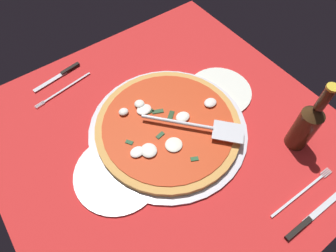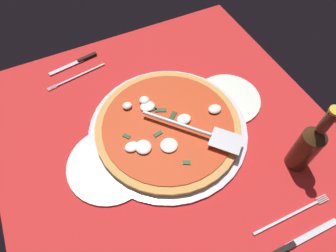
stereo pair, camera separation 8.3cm
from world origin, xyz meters
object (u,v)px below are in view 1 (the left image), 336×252
at_px(pizza, 168,126).
at_px(place_setting_near, 306,206).
at_px(dinner_plate_right, 219,91).
at_px(pizza_server, 199,126).
at_px(place_setting_far, 63,82).
at_px(dinner_plate_left, 118,173).
at_px(beer_bottle, 307,125).

distance_m(pizza, place_setting_near, 0.41).
relative_size(dinner_plate_right, pizza_server, 0.85).
distance_m(pizza, place_setting_far, 0.39).
xyz_separation_m(dinner_plate_right, place_setting_near, (-0.08, -0.41, -0.00)).
distance_m(pizza, pizza_server, 0.09).
xyz_separation_m(dinner_plate_left, beer_bottle, (0.45, -0.21, 0.09)).
xyz_separation_m(pizza_server, beer_bottle, (0.21, -0.18, 0.04)).
distance_m(pizza_server, place_setting_far, 0.48).
distance_m(place_setting_near, beer_bottle, 0.20).
height_order(pizza_server, place_setting_far, pizza_server).
xyz_separation_m(dinner_plate_right, beer_bottle, (0.05, -0.27, 0.09)).
distance_m(dinner_plate_right, pizza, 0.22).
relative_size(dinner_plate_left, place_setting_near, 1.01).
bearing_deg(dinner_plate_right, pizza_server, -151.47).
bearing_deg(pizza, dinner_plate_left, -169.38).
relative_size(pizza_server, beer_bottle, 1.00).
relative_size(dinner_plate_right, place_setting_far, 0.97).
distance_m(pizza_server, beer_bottle, 0.28).
distance_m(dinner_plate_right, pizza_server, 0.19).
bearing_deg(pizza, place_setting_far, 115.64).
xyz_separation_m(dinner_plate_left, place_setting_far, (0.02, 0.39, -0.00)).
bearing_deg(dinner_plate_left, pizza, 10.62).
relative_size(pizza, place_setting_far, 1.98).
height_order(dinner_plate_right, pizza, pizza).
bearing_deg(beer_bottle, place_setting_far, 125.93).
xyz_separation_m(pizza, pizza_server, (0.06, -0.07, 0.03)).
bearing_deg(place_setting_near, place_setting_far, 114.37).
bearing_deg(pizza, place_setting_near, -69.68).
height_order(place_setting_near, place_setting_far, same).
height_order(dinner_plate_left, place_setting_near, place_setting_near).
bearing_deg(place_setting_far, pizza, 106.55).
bearing_deg(beer_bottle, dinner_plate_left, 155.05).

